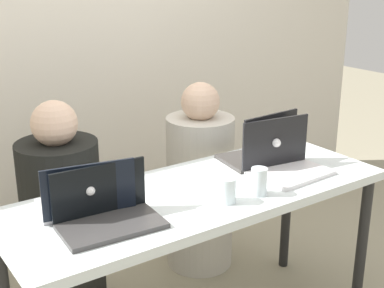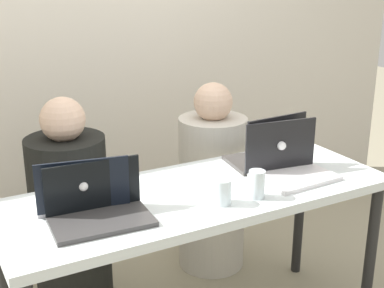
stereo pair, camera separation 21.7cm
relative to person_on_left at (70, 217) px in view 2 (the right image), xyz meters
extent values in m
cube|color=silver|center=(0.39, 0.67, 0.68)|extent=(4.50, 0.10, 2.31)
cube|color=silver|center=(0.39, -0.55, 0.25)|extent=(1.62, 0.60, 0.04)
cylinder|color=black|center=(1.15, -0.80, -0.12)|extent=(0.05, 0.05, 0.70)
cylinder|color=black|center=(1.15, -0.30, -0.12)|extent=(0.05, 0.05, 0.70)
cylinder|color=black|center=(0.00, 0.00, -0.04)|extent=(0.43, 0.43, 0.87)
sphere|color=beige|center=(0.00, 0.00, 0.48)|extent=(0.21, 0.21, 0.21)
cylinder|color=beige|center=(0.79, 0.00, -0.04)|extent=(0.40, 0.40, 0.85)
sphere|color=beige|center=(0.79, 0.00, 0.47)|extent=(0.20, 0.20, 0.20)
cube|color=silver|center=(-0.06, -0.43, 0.28)|extent=(0.37, 0.27, 0.02)
cube|color=black|center=(-0.08, -0.54, 0.38)|extent=(0.33, 0.07, 0.19)
sphere|color=white|center=(-0.09, -0.55, 0.38)|extent=(0.03, 0.03, 0.03)
cube|color=#393737|center=(-0.06, -0.66, 0.28)|extent=(0.37, 0.22, 0.02)
cube|color=black|center=(-0.05, -0.55, 0.38)|extent=(0.35, 0.03, 0.18)
sphere|color=white|center=(-0.05, -0.54, 0.38)|extent=(0.03, 0.03, 0.03)
cube|color=#3B3835|center=(0.82, -0.43, 0.28)|extent=(0.37, 0.28, 0.02)
cube|color=black|center=(0.80, -0.55, 0.40)|extent=(0.34, 0.06, 0.22)
sphere|color=white|center=(0.80, -0.56, 0.40)|extent=(0.04, 0.04, 0.04)
cube|color=silver|center=(0.82, -0.64, 0.28)|extent=(0.34, 0.26, 0.02)
cube|color=black|center=(0.81, -0.51, 0.40)|extent=(0.32, 0.03, 0.23)
sphere|color=white|center=(0.81, -0.50, 0.40)|extent=(0.04, 0.04, 0.04)
cylinder|color=silver|center=(0.56, -0.73, 0.33)|extent=(0.07, 0.07, 0.11)
cylinder|color=silver|center=(0.56, -0.73, 0.30)|extent=(0.06, 0.06, 0.06)
cylinder|color=silver|center=(0.40, -0.71, 0.32)|extent=(0.07, 0.07, 0.10)
cylinder|color=silver|center=(0.40, -0.71, 0.30)|extent=(0.07, 0.07, 0.06)
camera|label=1|loc=(-0.78, -2.19, 1.14)|focal=50.00mm
camera|label=2|loc=(-0.59, -2.30, 1.14)|focal=50.00mm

